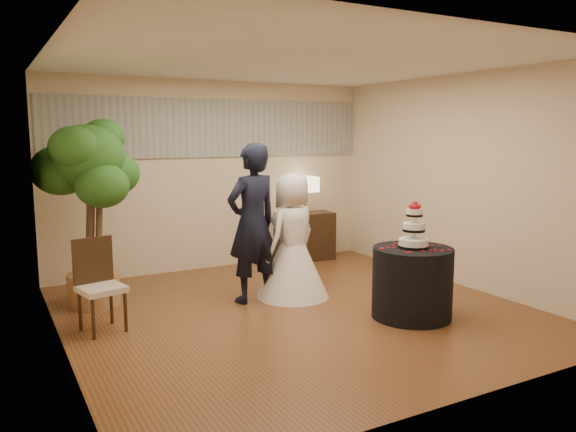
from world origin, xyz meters
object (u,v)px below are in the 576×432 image
console (305,236)px  ficus_tree (90,212)px  table_lamp (305,195)px  groom (252,223)px  wedding_cake (414,225)px  side_chair (101,286)px  bride (293,236)px  cake_table (412,283)px

console → ficus_tree: ficus_tree is taller
console → table_lamp: bearing=0.0°
groom → console: (1.69, 1.63, -0.58)m
wedding_cake → ficus_tree: 3.72m
side_chair → bride: bearing=-9.0°
cake_table → table_lamp: table_lamp is taller
console → cake_table: bearing=-92.5°
bride → side_chair: (-2.33, -0.15, -0.30)m
table_lamp → side_chair: table_lamp is taller
console → side_chair: side_chair is taller
bride → console: 2.11m
ficus_tree → side_chair: (-0.08, -0.99, -0.64)m
bride → table_lamp: 2.09m
bride → cake_table: bearing=98.6°
bride → cake_table: 1.59m
wedding_cake → side_chair: bearing=159.1°
cake_table → ficus_tree: 3.79m
groom → wedding_cake: groom is taller
wedding_cake → console: wedding_cake is taller
console → table_lamp: 0.67m
cake_table → console: cake_table is taller
cake_table → wedding_cake: bearing=0.0°
table_lamp → side_chair: 4.01m
table_lamp → cake_table: bearing=-97.7°
cake_table → table_lamp: size_ratio=1.51×
side_chair → console: bearing=15.2°
side_chair → wedding_cake: bearing=-33.6°
cake_table → ficus_tree: bearing=144.2°
groom → ficus_tree: bearing=-35.7°
groom → console: size_ratio=2.08×
groom → cake_table: size_ratio=2.19×
wedding_cake → ficus_tree: (-3.01, 2.17, 0.08)m
bride → side_chair: 2.35m
console → wedding_cake: bearing=-92.5°
cake_table → ficus_tree: ficus_tree is taller
bride → wedding_cake: bearing=98.6°
table_lamp → side_chair: size_ratio=0.61×
wedding_cake → console: size_ratio=0.56×
groom → bride: (0.51, -0.07, -0.18)m
groom → wedding_cake: (1.28, -1.41, 0.08)m
console → table_lamp: table_lamp is taller
console → ficus_tree: size_ratio=0.41×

